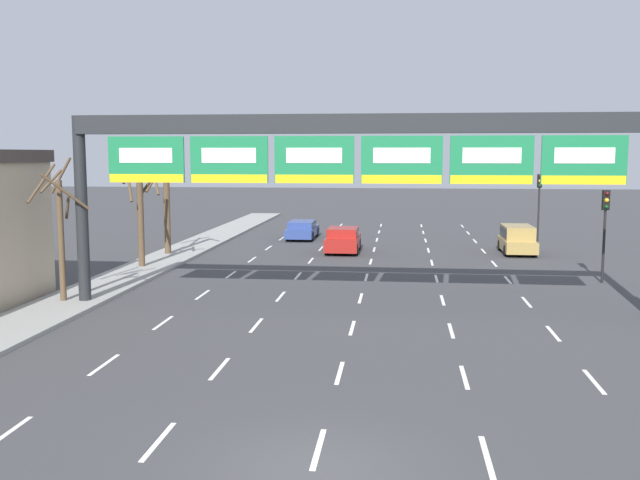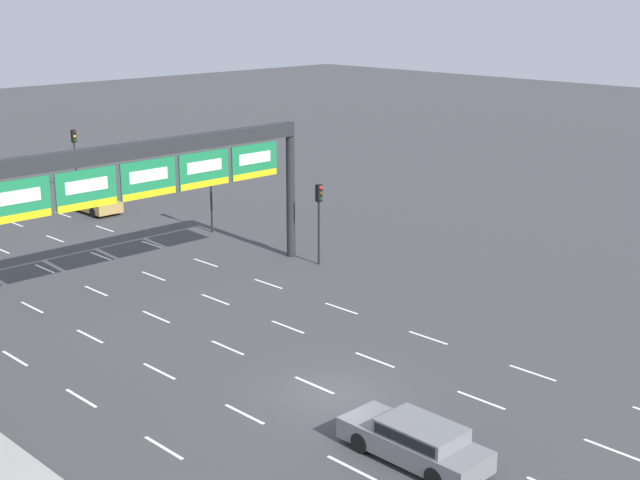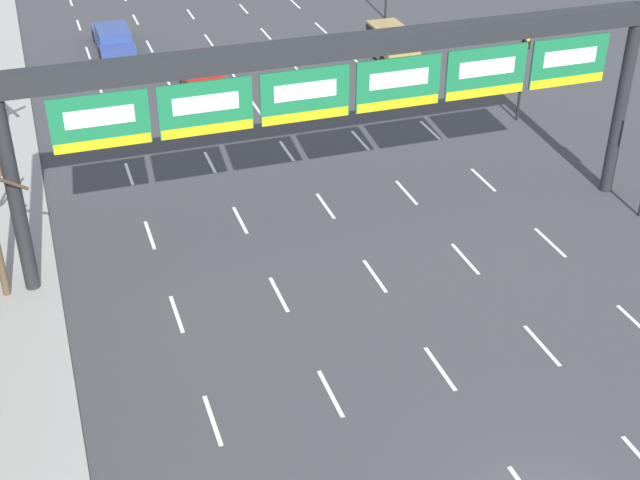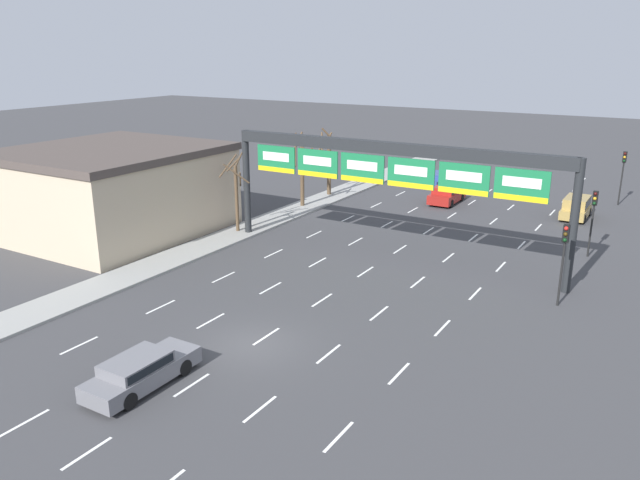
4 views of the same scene
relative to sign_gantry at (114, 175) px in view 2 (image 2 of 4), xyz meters
name	(u,v)px [view 2 (image 2 of 4)]	position (x,y,z in m)	size (l,w,h in m)	color
ground_plane	(334,394)	(0.00, -13.70, -6.00)	(220.00, 220.00, 0.00)	#3D3D3F
lane_dashes	(125,303)	(0.00, -0.20, -6.00)	(13.32, 67.00, 0.01)	white
sign_gantry	(114,175)	(0.00, 0.00, 0.00)	(21.87, 0.70, 7.30)	#232628
suv_gold	(94,198)	(8.44, 16.45, -5.08)	(1.83, 4.10, 1.66)	#A88947
car_grey	(416,440)	(-1.60, -18.78, -5.29)	(1.81, 4.85, 1.32)	slate
traffic_light_near_gantry	(319,207)	(10.70, -2.11, -2.92)	(0.30, 0.35, 4.29)	black
traffic_light_mid_block	(75,148)	(10.79, 22.71, -2.78)	(0.30, 0.35, 4.50)	black
traffic_light_far_end	(211,182)	(10.77, 7.04, -2.97)	(0.30, 0.35, 4.23)	black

